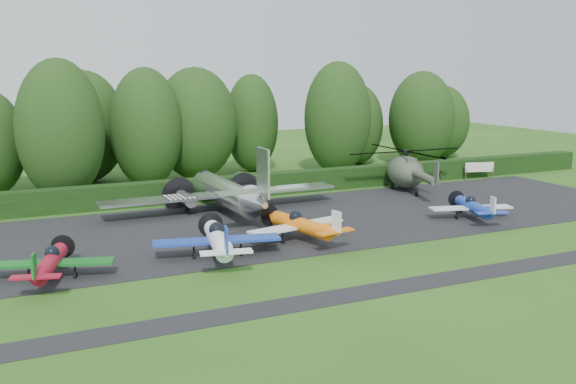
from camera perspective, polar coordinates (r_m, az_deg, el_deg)
name	(u,v)px	position (r m, az deg, el deg)	size (l,w,h in m)	color
ground	(308,263)	(39.23, 1.77, -6.31)	(160.00, 160.00, 0.00)	#244D15
apron	(248,227)	(48.04, -3.60, -3.10)	(70.00, 18.00, 0.01)	black
taxiway_verge	(359,294)	(34.25, 6.33, -8.97)	(70.00, 2.00, 0.00)	black
hedgerow	(203,200)	(58.18, -7.55, -0.71)	(90.00, 1.60, 2.00)	black
transport_plane	(227,193)	(51.87, -5.42, -0.07)	(20.03, 15.36, 6.42)	silver
light_plane_red	(50,263)	(38.00, -20.40, -5.90)	(6.70, 7.04, 2.57)	maroon
light_plane_white	(218,239)	(39.82, -6.26, -4.22)	(7.91, 8.32, 3.04)	white
light_plane_orange	(301,225)	(43.63, 1.17, -2.94)	(7.36, 7.74, 2.83)	orange
light_plane_blue	(473,207)	(51.95, 16.14, -1.27)	(6.52, 6.86, 2.51)	#1B39A6
helicopter	(406,169)	(62.91, 10.44, 2.03)	(12.25, 14.34, 3.95)	#3A4535
sign_board	(479,168)	(71.29, 16.65, 2.06)	(3.25, 0.12, 1.83)	#3F3326
tree_2	(358,125)	(79.48, 6.21, 5.96)	(6.22, 6.22, 9.78)	black
tree_4	(146,128)	(64.77, -12.50, 5.58)	(7.07, 7.07, 11.82)	black
tree_5	(338,118)	(71.83, 4.43, 6.56)	(7.43, 7.43, 12.48)	black
tree_6	(196,124)	(68.59, -8.20, 6.01)	(8.76, 8.76, 11.84)	black
tree_7	(422,119)	(79.87, 11.79, 6.41)	(7.95, 7.95, 11.40)	black
tree_8	(252,123)	(73.47, -3.24, 6.12)	(6.07, 6.07, 11.08)	black
tree_9	(441,122)	(87.53, 13.46, 6.10)	(7.33, 7.33, 9.53)	black
tree_10	(60,130)	(60.25, -19.58, 5.20)	(7.66, 7.66, 12.60)	black
tree_11	(84,127)	(69.44, -17.65, 5.55)	(8.42, 8.42, 11.55)	black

